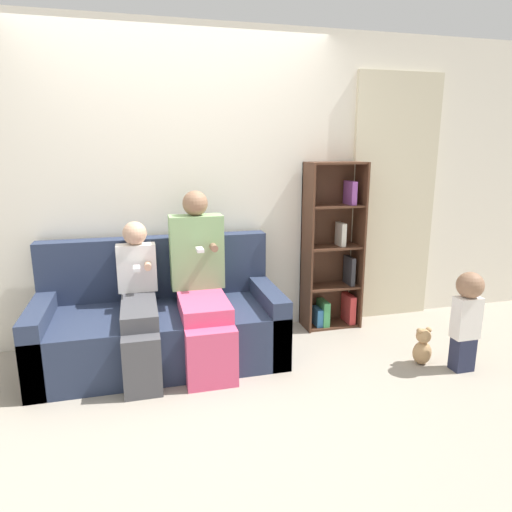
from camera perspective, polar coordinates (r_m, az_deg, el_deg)
ground_plane at (r=3.26m, az=-6.74°, el=-16.01°), size 14.00×14.00×0.00m
back_wall at (r=3.84m, az=-9.40°, el=8.46°), size 10.00×0.06×2.55m
curtain_panel at (r=4.44m, az=16.79°, el=6.71°), size 0.83×0.04×2.24m
couch at (r=3.61m, az=-11.82°, el=-8.23°), size 1.80×0.86×0.90m
adult_seated at (r=3.43m, az=-6.90°, el=-2.81°), size 0.41×0.81×1.28m
child_seated at (r=3.38m, az=-14.46°, el=-5.38°), size 0.29×0.83×1.06m
toddler_standing at (r=3.62m, az=24.86°, el=-6.59°), size 0.19×0.19×0.74m
bookshelf at (r=4.14m, az=9.54°, el=0.19°), size 0.50×0.27×1.48m
teddy_bear at (r=3.71m, az=20.09°, el=-10.63°), size 0.14×0.12×0.29m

